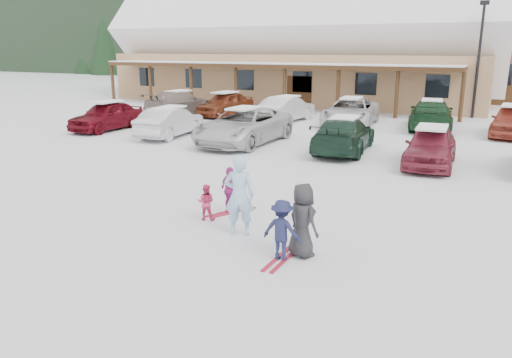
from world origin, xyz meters
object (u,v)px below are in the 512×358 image
at_px(lamp_post, 479,54).
at_px(parked_car_9, 286,109).
at_px(child_magenta, 230,190).
at_px(adult_skier, 239,195).
at_px(child_navy, 282,230).
at_px(day_lodge, 299,49).
at_px(toddler_red, 206,202).
at_px(parked_car_11, 431,115).
at_px(parked_car_12, 512,121).
at_px(parked_car_8, 225,104).
at_px(parked_car_10, 351,112).
at_px(parked_car_1, 170,122).
at_px(bystander_dark, 303,220).
at_px(parked_car_0, 107,116).
at_px(parked_car_4, 431,146).
at_px(parked_car_7, 179,103).
at_px(parked_car_2, 244,126).
at_px(parked_car_3, 344,135).

height_order(lamp_post, parked_car_9, lamp_post).
xyz_separation_m(child_magenta, parked_car_9, (-4.90, 15.67, 0.11)).
xyz_separation_m(adult_skier, child_navy, (1.41, -0.87, -0.30)).
distance_m(lamp_post, child_navy, 24.33).
relative_size(day_lodge, toddler_red, 32.03).
distance_m(lamp_post, adult_skier, 23.61).
height_order(parked_car_11, parked_car_12, parked_car_11).
distance_m(parked_car_8, parked_car_10, 8.08).
xyz_separation_m(day_lodge, parked_car_12, (15.15, -11.09, -3.21)).
distance_m(parked_car_1, parked_car_11, 13.28).
distance_m(bystander_dark, parked_car_12, 18.03).
relative_size(child_magenta, parked_car_0, 0.28).
distance_m(lamp_post, bystander_dark, 23.94).
xyz_separation_m(child_magenta, parked_car_4, (3.93, 7.73, 0.10)).
bearing_deg(parked_car_7, day_lodge, -103.72).
height_order(parked_car_4, parked_car_12, parked_car_12).
relative_size(parked_car_2, parked_car_8, 1.32).
xyz_separation_m(child_navy, parked_car_1, (-10.30, 10.77, 0.07)).
height_order(parked_car_0, parked_car_7, parked_car_7).
xyz_separation_m(child_magenta, parked_car_1, (-7.96, 8.64, 0.09)).
bearing_deg(parked_car_0, toddler_red, -37.84).
xyz_separation_m(adult_skier, bystander_dark, (1.71, -0.52, -0.16)).
distance_m(adult_skier, parked_car_7, 21.30).
xyz_separation_m(toddler_red, parked_car_0, (-11.75, 9.59, 0.27)).
bearing_deg(parked_car_11, lamp_post, -113.76).
distance_m(parked_car_8, parked_car_9, 4.32).
bearing_deg(parked_car_7, parked_car_8, -163.54).
xyz_separation_m(bystander_dark, parked_car_10, (-3.78, 17.36, -0.01)).
bearing_deg(parked_car_10, parked_car_11, 4.59).
bearing_deg(parked_car_2, toddler_red, -66.39).
xyz_separation_m(parked_car_0, parked_car_11, (14.89, 7.46, 0.03)).
xyz_separation_m(parked_car_11, parked_car_12, (3.73, -0.50, -0.02)).
xyz_separation_m(parked_car_8, parked_car_11, (12.08, 0.12, 0.02)).
xyz_separation_m(parked_car_1, parked_car_7, (-4.21, 6.90, 0.04)).
height_order(parked_car_0, parked_car_8, parked_car_8).
bearing_deg(parked_car_10, lamp_post, 42.00).
height_order(parked_car_1, parked_car_10, parked_car_10).
height_order(lamp_post, parked_car_8, lamp_post).
height_order(parked_car_3, parked_car_4, same).
bearing_deg(parked_car_3, parked_car_11, -112.84).
distance_m(adult_skier, parked_car_2, 11.07).
relative_size(day_lodge, parked_car_0, 6.81).
bearing_deg(adult_skier, parked_car_8, -77.64).
bearing_deg(parked_car_2, parked_car_0, -179.75).
height_order(child_magenta, parked_car_8, parked_car_8).
height_order(bystander_dark, parked_car_0, bystander_dark).
bearing_deg(child_magenta, lamp_post, -74.30).
bearing_deg(lamp_post, parked_car_9, -146.85).
bearing_deg(parked_car_2, lamp_post, 58.66).
bearing_deg(adult_skier, parked_car_10, -100.75).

